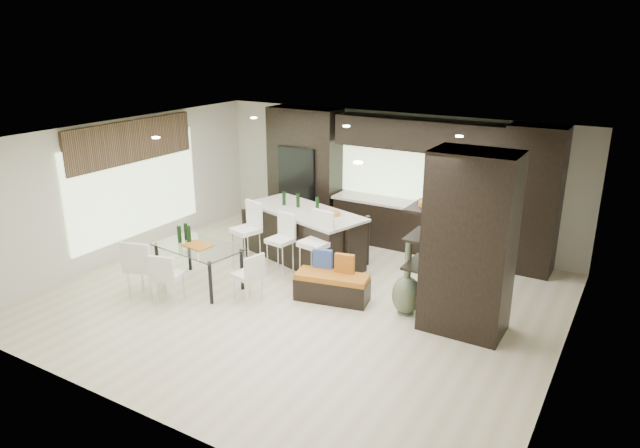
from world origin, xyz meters
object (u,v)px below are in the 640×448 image
Objects in this scene: stool_left at (246,242)px; bench at (332,287)px; chair_far at (145,270)px; chair_end at (248,278)px; floor_vase at (407,277)px; stool_mid at (280,251)px; chair_near at (168,279)px; dining_table at (199,266)px; stool_right at (315,256)px; kitchen_island at (305,235)px.

stool_left reaches higher than bench.
chair_end is at bearing 10.10° from chair_far.
floor_vase is (3.30, -0.21, 0.12)m from stool_left.
stool_mid is at bearing 174.82° from floor_vase.
stool_mid reaches higher than chair_near.
chair_near is at bearing -82.60° from dining_table.
floor_vase is (1.79, -0.20, 0.09)m from stool_right.
stool_right is 0.88× the size of bench.
chair_near is (-0.20, -1.81, -0.10)m from stool_left.
chair_far is 1.25× the size of chair_end.
stool_left is 1.26× the size of chair_near.
kitchen_island is at bearing 65.16° from stool_left.
stool_mid is at bearing 18.18° from stool_left.
chair_near is (-2.27, -1.41, 0.17)m from bench.
bench is (2.07, -0.40, -0.28)m from stool_left.
stool_right reaches higher than chair_end.
stool_mid is 1.40m from bench.
stool_left is at bearing -114.91° from kitchen_island.
bench is 2.38m from dining_table.
kitchen_island is 1.84m from bench.
stool_left reaches higher than chair_end.
stool_left reaches higher than dining_table.
dining_table is at bearing 73.61° from chair_near.
stool_mid is at bearing -173.22° from stool_right.
stool_right is 1.40× the size of chair_end.
dining_table is at bearing -138.99° from stool_right.
chair_far is at bearing -163.92° from bench.
stool_mid reaches higher than dining_table.
floor_vase reaches higher than stool_right.
stool_mid is 1.15× the size of chair_near.
dining_table reaches higher than bench.
kitchen_island is 1.14m from stool_left.
kitchen_island is at bearing 71.04° from dining_table.
floor_vase is at bearing 21.33° from dining_table.
stool_right is 2.87m from chair_far.
floor_vase is 3.62m from dining_table.
stool_right reaches higher than stool_left.
kitchen_island is 0.84m from stool_mid.
stool_mid is 0.74× the size of floor_vase.
bench is 1.49× the size of chair_near.
stool_mid is 0.77× the size of bench.
chair_near is (-0.96, -2.67, -0.11)m from kitchen_island.
floor_vase reaches higher than bench.
chair_end is (-1.21, -0.68, 0.15)m from bench.
chair_far is (-2.75, -1.45, 0.24)m from bench.
stool_right is at bearing 16.29° from stool_left.
stool_left reaches higher than chair_far.
stool_right is 0.85× the size of floor_vase.
chair_end is at bearing -112.51° from stool_right.
chair_far is at bearing -114.60° from dining_table.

